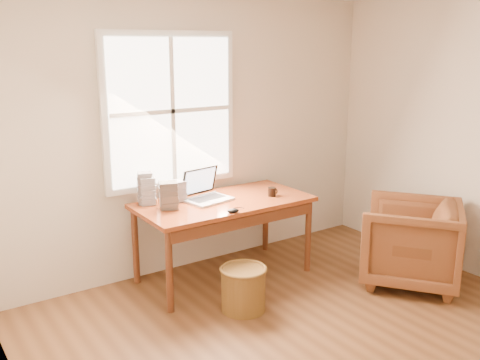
# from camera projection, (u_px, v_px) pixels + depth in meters

# --- Properties ---
(room_shell) EXTENTS (4.04, 4.54, 2.64)m
(room_shell) POSITION_uv_depth(u_px,v_px,m) (357.00, 176.00, 3.43)
(room_shell) COLOR brown
(room_shell) RESTS_ON ground
(desk) EXTENTS (1.60, 0.80, 0.04)m
(desk) POSITION_uv_depth(u_px,v_px,m) (224.00, 203.00, 4.90)
(desk) COLOR brown
(desk) RESTS_ON room_shell
(armchair) EXTENTS (1.17, 1.17, 0.77)m
(armchair) POSITION_uv_depth(u_px,v_px,m) (410.00, 242.00, 4.87)
(armchair) COLOR brown
(armchair) RESTS_ON room_shell
(wicker_stool) EXTENTS (0.44, 0.44, 0.36)m
(wicker_stool) POSITION_uv_depth(u_px,v_px,m) (243.00, 289.00, 4.39)
(wicker_stool) COLOR brown
(wicker_stool) RESTS_ON room_shell
(laptop) EXTENTS (0.48, 0.50, 0.31)m
(laptop) POSITION_uv_depth(u_px,v_px,m) (209.00, 185.00, 4.84)
(laptop) COLOR #B6BABE
(laptop) RESTS_ON desk
(mouse) EXTENTS (0.12, 0.09, 0.04)m
(mouse) POSITION_uv_depth(u_px,v_px,m) (233.00, 211.00, 4.53)
(mouse) COLOR black
(mouse) RESTS_ON desk
(coffee_mug) EXTENTS (0.08, 0.08, 0.08)m
(coffee_mug) POSITION_uv_depth(u_px,v_px,m) (272.00, 192.00, 5.02)
(coffee_mug) COLOR black
(coffee_mug) RESTS_ON desk
(cd_stack_a) EXTENTS (0.16, 0.15, 0.25)m
(cd_stack_a) POSITION_uv_depth(u_px,v_px,m) (148.00, 191.00, 4.74)
(cd_stack_a) COLOR silver
(cd_stack_a) RESTS_ON desk
(cd_stack_b) EXTENTS (0.19, 0.18, 0.24)m
(cd_stack_b) POSITION_uv_depth(u_px,v_px,m) (169.00, 196.00, 4.62)
(cd_stack_b) COLOR #242429
(cd_stack_b) RESTS_ON desk
(cd_stack_c) EXTENTS (0.16, 0.15, 0.29)m
(cd_stack_c) POSITION_uv_depth(u_px,v_px,m) (145.00, 189.00, 4.75)
(cd_stack_c) COLOR #A2A4B0
(cd_stack_c) RESTS_ON desk
(cd_stack_d) EXTENTS (0.17, 0.16, 0.19)m
(cd_stack_d) POSITION_uv_depth(u_px,v_px,m) (177.00, 191.00, 4.85)
(cd_stack_d) COLOR silver
(cd_stack_d) RESTS_ON desk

